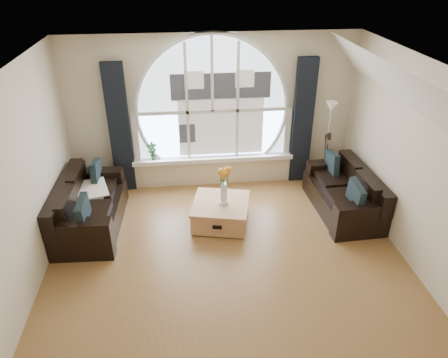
% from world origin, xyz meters
% --- Properties ---
extents(ground, '(5.00, 5.50, 0.01)m').
position_xyz_m(ground, '(0.00, 0.00, 0.00)').
color(ground, brown).
rests_on(ground, ground).
extents(ceiling, '(5.00, 5.50, 0.01)m').
position_xyz_m(ceiling, '(0.00, 0.00, 2.70)').
color(ceiling, silver).
rests_on(ceiling, ground).
extents(wall_back, '(5.00, 0.01, 2.70)m').
position_xyz_m(wall_back, '(0.00, 2.75, 1.35)').
color(wall_back, beige).
rests_on(wall_back, ground).
extents(wall_left, '(0.01, 5.50, 2.70)m').
position_xyz_m(wall_left, '(-2.50, 0.00, 1.35)').
color(wall_left, beige).
rests_on(wall_left, ground).
extents(wall_right, '(0.01, 5.50, 2.70)m').
position_xyz_m(wall_right, '(2.50, 0.00, 1.35)').
color(wall_right, beige).
rests_on(wall_right, ground).
extents(attic_slope, '(0.92, 5.50, 0.72)m').
position_xyz_m(attic_slope, '(2.20, 0.00, 2.35)').
color(attic_slope, silver).
rests_on(attic_slope, ground).
extents(arched_window, '(2.60, 0.06, 2.15)m').
position_xyz_m(arched_window, '(0.00, 2.72, 1.62)').
color(arched_window, silver).
rests_on(arched_window, wall_back).
extents(window_sill, '(2.90, 0.22, 0.08)m').
position_xyz_m(window_sill, '(0.00, 2.65, 0.51)').
color(window_sill, white).
rests_on(window_sill, wall_back).
extents(window_frame, '(2.76, 0.08, 2.15)m').
position_xyz_m(window_frame, '(0.00, 2.69, 1.62)').
color(window_frame, white).
rests_on(window_frame, wall_back).
extents(neighbor_house, '(1.70, 0.02, 1.50)m').
position_xyz_m(neighbor_house, '(0.15, 2.71, 1.50)').
color(neighbor_house, silver).
rests_on(neighbor_house, wall_back).
extents(curtain_left, '(0.35, 0.12, 2.30)m').
position_xyz_m(curtain_left, '(-1.60, 2.63, 1.15)').
color(curtain_left, black).
rests_on(curtain_left, ground).
extents(curtain_right, '(0.35, 0.12, 2.30)m').
position_xyz_m(curtain_right, '(1.60, 2.63, 1.15)').
color(curtain_right, black).
rests_on(curtain_right, ground).
extents(sofa_left, '(0.96, 1.80, 0.78)m').
position_xyz_m(sofa_left, '(-2.03, 1.48, 0.40)').
color(sofa_left, black).
rests_on(sofa_left, ground).
extents(sofa_right, '(0.89, 1.68, 0.73)m').
position_xyz_m(sofa_right, '(2.04, 1.47, 0.40)').
color(sofa_right, black).
rests_on(sofa_right, ground).
extents(coffee_chest, '(1.04, 1.04, 0.42)m').
position_xyz_m(coffee_chest, '(-0.00, 1.35, 0.21)').
color(coffee_chest, '#B57C4E').
rests_on(coffee_chest, ground).
extents(throw_blanket, '(0.69, 0.69, 0.10)m').
position_xyz_m(throw_blanket, '(-2.06, 1.72, 0.50)').
color(throw_blanket, silver).
rests_on(throw_blanket, sofa_left).
extents(vase_flowers, '(0.24, 0.24, 0.70)m').
position_xyz_m(vase_flowers, '(0.04, 1.32, 0.77)').
color(vase_flowers, white).
rests_on(vase_flowers, coffee_chest).
extents(floor_lamp, '(0.24, 0.24, 1.60)m').
position_xyz_m(floor_lamp, '(1.99, 2.35, 0.80)').
color(floor_lamp, '#B2B2B2').
rests_on(floor_lamp, ground).
extents(guitar, '(0.38, 0.28, 1.06)m').
position_xyz_m(guitar, '(2.00, 2.41, 0.53)').
color(guitar, '#8E5E2B').
rests_on(guitar, ground).
extents(potted_plant, '(0.20, 0.16, 0.33)m').
position_xyz_m(potted_plant, '(-1.08, 2.65, 0.72)').
color(potted_plant, '#1E6023').
rests_on(potted_plant, window_sill).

